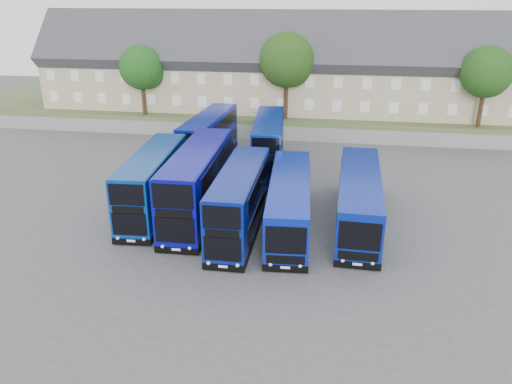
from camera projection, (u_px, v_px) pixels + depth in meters
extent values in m
plane|color=#4B4B50|center=(214.00, 239.00, 32.58)|extent=(120.00, 120.00, 0.00)
cube|color=slate|center=(265.00, 132.00, 54.27)|extent=(70.00, 0.40, 1.50)
cube|color=#495831|center=(276.00, 110.00, 63.33)|extent=(80.00, 20.00, 2.00)
cube|color=tan|center=(81.00, 78.00, 61.65)|extent=(6.00, 8.00, 6.00)
cube|color=#39393E|center=(77.00, 53.00, 60.53)|extent=(6.00, 10.40, 10.40)
cube|color=brown|center=(85.00, 20.00, 58.87)|extent=(0.60, 0.90, 1.40)
cube|color=tan|center=(127.00, 80.00, 60.78)|extent=(6.00, 8.00, 6.00)
cube|color=#39393E|center=(124.00, 54.00, 59.66)|extent=(6.00, 10.40, 10.40)
cube|color=brown|center=(133.00, 21.00, 58.00)|extent=(0.60, 0.90, 1.40)
cube|color=tan|center=(174.00, 81.00, 59.91)|extent=(6.00, 8.00, 6.00)
cube|color=#39393E|center=(172.00, 55.00, 58.79)|extent=(6.00, 10.40, 10.40)
cube|color=brown|center=(183.00, 21.00, 57.13)|extent=(0.60, 0.90, 1.40)
cube|color=tan|center=(223.00, 82.00, 59.04)|extent=(6.00, 8.00, 6.00)
cube|color=#39393E|center=(222.00, 56.00, 57.92)|extent=(6.00, 10.40, 10.40)
cube|color=brown|center=(234.00, 22.00, 56.26)|extent=(0.60, 0.90, 1.40)
cube|color=tan|center=(273.00, 84.00, 58.17)|extent=(6.00, 8.00, 6.00)
cube|color=#39393E|center=(273.00, 57.00, 57.05)|extent=(6.00, 10.40, 10.40)
cube|color=brown|center=(287.00, 22.00, 55.39)|extent=(0.60, 0.90, 1.40)
cube|color=tan|center=(325.00, 85.00, 57.30)|extent=(6.00, 8.00, 6.00)
cube|color=#39393E|center=(326.00, 58.00, 56.18)|extent=(6.00, 10.40, 10.40)
cube|color=brown|center=(342.00, 23.00, 54.52)|extent=(0.60, 0.90, 1.40)
cube|color=tan|center=(378.00, 87.00, 56.43)|extent=(6.00, 8.00, 6.00)
cube|color=#39393E|center=(380.00, 59.00, 55.31)|extent=(6.00, 10.40, 10.40)
cube|color=brown|center=(398.00, 23.00, 53.65)|extent=(0.60, 0.90, 1.40)
cube|color=tan|center=(433.00, 88.00, 55.56)|extent=(6.00, 8.00, 6.00)
cube|color=#39393E|center=(437.00, 60.00, 54.44)|extent=(6.00, 10.40, 10.40)
cube|color=brown|center=(456.00, 24.00, 52.78)|extent=(0.60, 0.90, 1.40)
cube|color=tan|center=(490.00, 90.00, 54.69)|extent=(6.00, 8.00, 6.00)
cube|color=#39393E|center=(495.00, 62.00, 53.57)|extent=(6.00, 10.40, 10.40)
cube|color=navy|center=(153.00, 181.00, 35.85)|extent=(3.15, 11.09, 4.03)
cube|color=black|center=(156.00, 207.00, 36.62)|extent=(3.20, 11.13, 0.45)
cube|color=black|center=(129.00, 225.00, 31.07)|extent=(2.19, 0.19, 1.49)
cube|color=black|center=(126.00, 195.00, 30.32)|extent=(2.19, 0.19, 1.40)
cylinder|color=black|center=(126.00, 223.00, 33.62)|extent=(0.36, 1.02, 1.00)
cube|color=#070990|center=(198.00, 181.00, 35.20)|extent=(3.05, 12.14, 4.48)
cube|color=black|center=(200.00, 211.00, 36.05)|extent=(3.09, 12.18, 0.45)
cube|color=black|center=(175.00, 230.00, 29.95)|extent=(2.45, 0.12, 1.65)
cube|color=black|center=(172.00, 197.00, 29.13)|extent=(2.45, 0.12, 1.54)
cylinder|color=black|center=(167.00, 231.00, 32.60)|extent=(0.32, 1.01, 1.00)
cube|color=navy|center=(240.00, 199.00, 32.80)|extent=(2.48, 10.78, 3.96)
cube|color=black|center=(240.00, 227.00, 33.56)|extent=(2.52, 10.82, 0.45)
cube|color=black|center=(222.00, 249.00, 28.15)|extent=(2.15, 0.07, 1.47)
cube|color=black|center=(222.00, 218.00, 27.41)|extent=(2.15, 0.07, 1.37)
cylinder|color=black|center=(214.00, 245.00, 30.72)|extent=(0.30, 1.00, 1.00)
cube|color=#081893|center=(209.00, 137.00, 46.49)|extent=(3.21, 11.16, 4.06)
cube|color=black|center=(210.00, 159.00, 47.27)|extent=(3.25, 11.21, 0.45)
cube|color=black|center=(189.00, 164.00, 41.79)|extent=(2.21, 0.20, 1.50)
cube|color=black|center=(188.00, 141.00, 41.04)|extent=(2.21, 0.20, 1.40)
cylinder|color=black|center=(187.00, 167.00, 44.42)|extent=(0.36, 1.02, 1.00)
cube|color=#08239B|center=(269.00, 141.00, 45.37)|extent=(3.43, 11.13, 4.03)
cube|color=black|center=(269.00, 163.00, 46.14)|extent=(3.47, 11.17, 0.45)
cube|color=black|center=(265.00, 170.00, 40.59)|extent=(2.19, 0.25, 1.49)
cube|color=black|center=(266.00, 146.00, 39.84)|extent=(2.19, 0.25, 1.39)
cylinder|color=black|center=(254.00, 172.00, 43.11)|extent=(0.39, 1.02, 1.00)
cube|color=#081DA0|center=(290.00, 201.00, 33.70)|extent=(3.37, 12.66, 3.09)
cube|color=black|center=(289.00, 222.00, 34.30)|extent=(3.41, 12.70, 0.45)
cube|color=black|center=(286.00, 240.00, 27.81)|extent=(2.31, 0.20, 1.67)
cylinder|color=black|center=(268.00, 247.00, 30.58)|extent=(0.36, 1.02, 1.00)
cube|color=navy|center=(359.00, 197.00, 34.13)|extent=(3.05, 12.98, 3.20)
cube|color=black|center=(357.00, 219.00, 34.75)|extent=(3.09, 13.03, 0.45)
cube|color=black|center=(360.00, 236.00, 28.12)|extent=(2.39, 0.13, 1.72)
cylinder|color=black|center=(338.00, 243.00, 31.00)|extent=(0.33, 1.01, 1.00)
cylinder|color=#382314|center=(144.00, 98.00, 56.05)|extent=(0.44, 0.44, 3.75)
sphere|color=#18370F|center=(141.00, 67.00, 54.78)|extent=(4.80, 4.80, 4.80)
sphere|color=#18370F|center=(148.00, 74.00, 55.34)|extent=(3.30, 3.30, 3.30)
cylinder|color=#382314|center=(286.00, 98.00, 54.04)|extent=(0.44, 0.44, 4.50)
sphere|color=#16360E|center=(287.00, 60.00, 52.52)|extent=(5.76, 5.76, 5.76)
sphere|color=#16360E|center=(293.00, 68.00, 53.14)|extent=(3.96, 3.96, 3.96)
cylinder|color=#382314|center=(481.00, 108.00, 50.78)|extent=(0.44, 0.44, 4.00)
sphere|color=#1E3D10|center=(487.00, 72.00, 49.43)|extent=(5.12, 5.12, 5.12)
sphere|color=#1E3D10|center=(491.00, 80.00, 50.01)|extent=(3.52, 3.52, 3.52)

